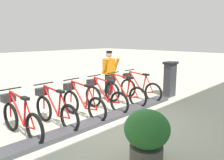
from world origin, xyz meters
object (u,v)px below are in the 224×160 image
at_px(bike_docked_4, 54,109).
at_px(bike_docked_5, 20,118).
at_px(payment_kiosk, 170,79).
at_px(bike_docked_2, 104,96).
at_px(bike_docked_3, 81,102).
at_px(bike_docked_1, 122,91).
at_px(worker_near_rack, 109,72).
at_px(bike_docked_0, 138,87).
at_px(planter_bush, 147,135).

relative_size(bike_docked_4, bike_docked_5, 1.00).
xyz_separation_m(payment_kiosk, bike_docked_2, (0.57, 2.80, -0.24)).
relative_size(bike_docked_2, bike_docked_5, 1.00).
height_order(payment_kiosk, bike_docked_3, payment_kiosk).
relative_size(bike_docked_1, bike_docked_2, 1.00).
relative_size(bike_docked_3, bike_docked_4, 1.00).
relative_size(bike_docked_3, worker_near_rack, 1.04).
relative_size(bike_docked_0, worker_near_rack, 1.04).
xyz_separation_m(bike_docked_1, bike_docked_4, (0.00, 2.52, 0.00)).
bearing_deg(bike_docked_2, planter_bush, 149.38).
relative_size(payment_kiosk, worker_near_rack, 0.77).
bearing_deg(bike_docked_3, worker_near_rack, -63.30).
height_order(bike_docked_0, bike_docked_5, same).
distance_m(bike_docked_1, bike_docked_3, 1.68).
bearing_deg(bike_docked_0, worker_near_rack, 16.96).
height_order(bike_docked_0, bike_docked_3, same).
bearing_deg(bike_docked_5, bike_docked_2, -90.00).
bearing_deg(payment_kiosk, bike_docked_1, 73.77).
distance_m(worker_near_rack, planter_bush, 4.74).
distance_m(bike_docked_4, bike_docked_5, 0.84).
height_order(bike_docked_2, bike_docked_3, same).
xyz_separation_m(bike_docked_1, worker_near_rack, (1.10, -0.50, 0.48)).
bearing_deg(bike_docked_0, bike_docked_5, 90.00).
relative_size(bike_docked_1, bike_docked_5, 1.00).
bearing_deg(bike_docked_2, bike_docked_3, 90.00).
xyz_separation_m(bike_docked_0, worker_near_rack, (1.10, 0.33, 0.48)).
bearing_deg(bike_docked_3, bike_docked_1, -90.00).
distance_m(bike_docked_5, planter_bush, 2.81).
distance_m(bike_docked_1, bike_docked_2, 0.84).
bearing_deg(worker_near_rack, bike_docked_4, 109.97).
distance_m(payment_kiosk, bike_docked_0, 1.28).
distance_m(bike_docked_4, planter_bush, 2.64).
height_order(bike_docked_4, bike_docked_5, same).
distance_m(bike_docked_1, worker_near_rack, 1.30).
bearing_deg(worker_near_rack, planter_bush, 142.13).
bearing_deg(bike_docked_3, payment_kiosk, -98.92).
bearing_deg(bike_docked_0, payment_kiosk, -116.94).
xyz_separation_m(bike_docked_1, bike_docked_5, (0.00, 3.35, 0.00)).
xyz_separation_m(bike_docked_3, worker_near_rack, (1.10, -2.18, 0.48)).
bearing_deg(payment_kiosk, worker_near_rack, 41.16).
bearing_deg(bike_docked_5, bike_docked_3, -90.00).
distance_m(bike_docked_2, planter_bush, 3.06).
bearing_deg(bike_docked_5, planter_bush, -160.04).
relative_size(bike_docked_1, bike_docked_3, 1.00).
bearing_deg(bike_docked_3, bike_docked_0, -90.00).
bearing_deg(bike_docked_0, bike_docked_4, 90.00).
bearing_deg(payment_kiosk, bike_docked_3, 81.08).
xyz_separation_m(payment_kiosk, bike_docked_4, (0.57, 4.48, -0.24)).
xyz_separation_m(worker_near_rack, planter_bush, (-3.73, 2.90, -0.37)).
relative_size(bike_docked_2, worker_near_rack, 1.04).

